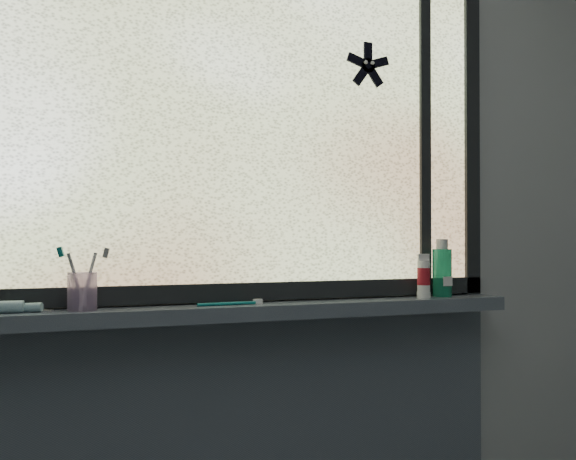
# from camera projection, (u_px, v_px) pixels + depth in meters

# --- Properties ---
(wall_back) EXTENTS (3.00, 0.01, 2.50)m
(wall_back) POSITION_uv_depth(u_px,v_px,m) (237.00, 220.00, 1.82)
(wall_back) COLOR #9EA3A8
(wall_back) RESTS_ON ground
(windowsill) EXTENTS (1.62, 0.14, 0.04)m
(windowsill) POSITION_uv_depth(u_px,v_px,m) (244.00, 312.00, 1.74)
(windowsill) COLOR #47515F
(windowsill) RESTS_ON wall_back
(window_pane) EXTENTS (1.50, 0.01, 1.00)m
(window_pane) POSITION_uv_depth(u_px,v_px,m) (239.00, 121.00, 1.80)
(window_pane) COLOR silver
(window_pane) RESTS_ON wall_back
(frame_bottom) EXTENTS (1.60, 0.03, 0.05)m
(frame_bottom) POSITION_uv_depth(u_px,v_px,m) (239.00, 292.00, 1.79)
(frame_bottom) COLOR black
(frame_bottom) RESTS_ON windowsill
(frame_right) EXTENTS (0.05, 0.03, 1.10)m
(frame_right) POSITION_uv_depth(u_px,v_px,m) (470.00, 136.00, 2.07)
(frame_right) COLOR black
(frame_right) RESTS_ON wall_back
(frame_mullion) EXTENTS (0.03, 0.03, 1.00)m
(frame_mullion) POSITION_uv_depth(u_px,v_px,m) (424.00, 133.00, 2.01)
(frame_mullion) COLOR black
(frame_mullion) RESTS_ON wall_back
(starfish_sticker) EXTENTS (0.15, 0.02, 0.15)m
(starfish_sticker) POSITION_uv_depth(u_px,v_px,m) (368.00, 66.00, 1.93)
(starfish_sticker) COLOR black
(starfish_sticker) RESTS_ON window_pane
(toothpaste_tube) EXTENTS (0.17, 0.07, 0.03)m
(toothpaste_tube) POSITION_uv_depth(u_px,v_px,m) (20.00, 307.00, 1.54)
(toothpaste_tube) COLOR silver
(toothpaste_tube) RESTS_ON windowsill
(toothbrush_cup) EXTENTS (0.08, 0.08, 0.09)m
(toothbrush_cup) POSITION_uv_depth(u_px,v_px,m) (82.00, 291.00, 1.59)
(toothbrush_cup) COLOR #CAA9DF
(toothbrush_cup) RESTS_ON windowsill
(toothbrush_lying) EXTENTS (0.20, 0.03, 0.01)m
(toothbrush_lying) POSITION_uv_depth(u_px,v_px,m) (227.00, 303.00, 1.71)
(toothbrush_lying) COLOR #0C6D6F
(toothbrush_lying) RESTS_ON windowsill
(mouthwash_bottle) EXTENTS (0.08, 0.08, 0.15)m
(mouthwash_bottle) POSITION_uv_depth(u_px,v_px,m) (442.00, 268.00, 1.97)
(mouthwash_bottle) COLOR #1E9D70
(mouthwash_bottle) RESTS_ON windowsill
(cream_tube) EXTENTS (0.05, 0.05, 0.09)m
(cream_tube) POSITION_uv_depth(u_px,v_px,m) (424.00, 274.00, 1.93)
(cream_tube) COLOR silver
(cream_tube) RESTS_ON windowsill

